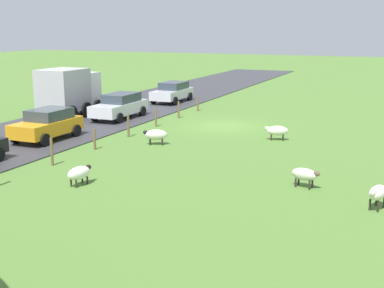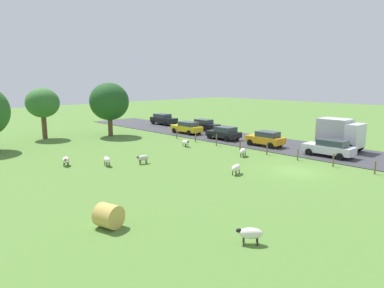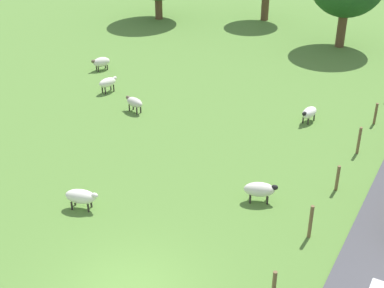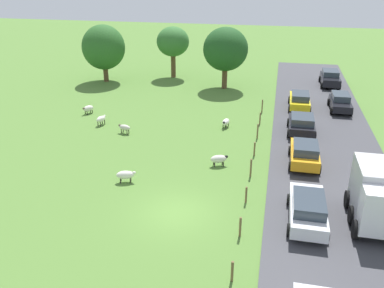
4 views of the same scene
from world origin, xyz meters
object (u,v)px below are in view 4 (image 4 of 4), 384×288
(sheep_6, at_px, (126,175))
(car_5, at_px, (340,102))
(sheep_4, at_px, (219,159))
(car_4, at_px, (300,100))
(sheep_1, at_px, (88,108))
(car_6, at_px, (302,124))
(truck_0, at_px, (380,196))
(sheep_3, at_px, (226,122))
(tree_2, at_px, (226,49))
(tree_1, at_px, (173,42))
(sheep_2, at_px, (101,119))
(car_0, at_px, (308,209))
(car_1, at_px, (330,78))
(tree_0, at_px, (104,47))
(car_2, at_px, (305,153))
(sheep_5, at_px, (125,127))

(sheep_6, xyz_separation_m, car_5, (14.65, 17.36, 0.34))
(sheep_4, distance_m, car_4, 14.67)
(sheep_1, height_order, car_6, car_6)
(truck_0, relative_size, car_6, 1.02)
(sheep_4, xyz_separation_m, sheep_6, (-5.33, -3.48, -0.01))
(sheep_3, xyz_separation_m, tree_2, (-1.81, 11.94, 3.80))
(tree_2, bearing_deg, tree_1, 152.01)
(sheep_2, xyz_separation_m, sheep_4, (10.96, -5.50, -0.04))
(car_0, bearing_deg, car_1, 82.60)
(tree_2, bearing_deg, car_6, -56.42)
(sheep_4, bearing_deg, car_4, 67.46)
(sheep_6, bearing_deg, sheep_2, 122.10)
(car_6, bearing_deg, car_5, 60.99)
(sheep_4, xyz_separation_m, car_6, (5.61, 7.19, 0.34))
(tree_1, xyz_separation_m, car_4, (14.77, -9.24, -3.37))
(truck_0, xyz_separation_m, car_5, (0.33, 18.88, -0.89))
(car_4, bearing_deg, tree_2, 144.79)
(truck_0, distance_m, car_1, 27.71)
(tree_0, bearing_deg, car_6, -28.43)
(sheep_6, xyz_separation_m, car_2, (10.96, 4.86, 0.38))
(tree_0, distance_m, car_2, 28.42)
(sheep_2, relative_size, tree_2, 0.17)
(sheep_1, relative_size, sheep_5, 1.01)
(sheep_2, distance_m, car_6, 16.66)
(sheep_4, height_order, tree_1, tree_1)
(tree_0, relative_size, car_6, 1.63)
(sheep_6, distance_m, truck_0, 14.46)
(car_1, distance_m, car_6, 15.92)
(tree_1, relative_size, tree_2, 0.91)
(tree_0, relative_size, car_5, 1.54)
(sheep_1, xyz_separation_m, sheep_5, (5.01, -3.85, 0.02))
(sheep_5, bearing_deg, car_0, -35.22)
(car_5, bearing_deg, sheep_3, -145.93)
(tree_1, xyz_separation_m, truck_0, (18.14, -27.78, -2.50))
(car_0, relative_size, car_2, 1.13)
(sheep_1, xyz_separation_m, car_0, (18.86, -13.62, 0.39))
(sheep_1, distance_m, sheep_4, 15.55)
(sheep_5, distance_m, car_2, 14.23)
(sheep_4, height_order, tree_2, tree_2)
(tree_1, height_order, car_5, tree_1)
(sheep_5, bearing_deg, car_2, -11.21)
(truck_0, bearing_deg, sheep_4, 150.92)
(car_1, bearing_deg, tree_2, -162.95)
(car_2, xyz_separation_m, car_4, (-0.01, 12.16, -0.01))
(sheep_1, relative_size, car_5, 0.27)
(sheep_3, relative_size, car_4, 0.27)
(sheep_2, relative_size, car_4, 0.27)
(sheep_2, xyz_separation_m, sheep_5, (2.63, -1.36, -0.04))
(sheep_2, bearing_deg, sheep_5, -27.23)
(sheep_1, xyz_separation_m, sheep_6, (8.01, -11.47, 0.01))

